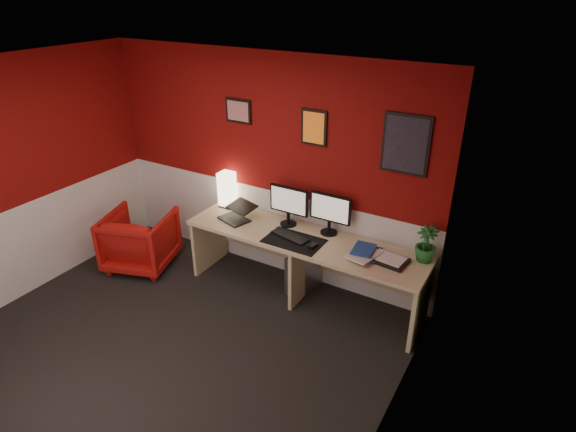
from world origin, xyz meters
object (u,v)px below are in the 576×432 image
object	(u,v)px
zen_tray	(388,260)
armchair	(140,240)
monitor_right	(330,208)
shoji_lamp	(227,190)
potted_plant	(426,244)
pc_tower	(304,271)
monitor_left	(288,200)
desk	(303,268)
laptop	(234,211)

from	to	relation	value
zen_tray	armchair	distance (m)	2.95
monitor_right	zen_tray	distance (m)	0.81
shoji_lamp	potted_plant	distance (m)	2.33
shoji_lamp	monitor_right	xyz separation A→B (m)	(1.31, -0.00, 0.09)
pc_tower	armchair	world-z (taller)	armchair
monitor_left	zen_tray	xyz separation A→B (m)	(1.19, -0.17, -0.28)
desk	pc_tower	world-z (taller)	desk
armchair	zen_tray	bearing A→B (deg)	169.84
monitor_left	potted_plant	world-z (taller)	monitor_left
monitor_left	laptop	bearing A→B (deg)	-159.86
shoji_lamp	laptop	xyz separation A→B (m)	(0.27, -0.26, -0.09)
monitor_left	armchair	distance (m)	1.92
zen_tray	desk	bearing A→B (deg)	-179.75
laptop	pc_tower	world-z (taller)	laptop
shoji_lamp	armchair	xyz separation A→B (m)	(-0.85, -0.63, -0.59)
monitor_right	monitor_left	bearing A→B (deg)	-174.27
desk	monitor_left	world-z (taller)	monitor_left
desk	monitor_right	world-z (taller)	monitor_right
desk	monitor_left	size ratio (longest dim) A/B	4.48
laptop	potted_plant	bearing A→B (deg)	23.53
monitor_right	laptop	bearing A→B (deg)	-166.11
zen_tray	armchair	size ratio (longest dim) A/B	0.47
laptop	zen_tray	world-z (taller)	laptop
zen_tray	pc_tower	size ratio (longest dim) A/B	0.78
monitor_left	armchair	xyz separation A→B (m)	(-1.70, -0.58, -0.68)
potted_plant	armchair	distance (m)	3.28
monitor_left	potted_plant	distance (m)	1.48
shoji_lamp	laptop	distance (m)	0.39
shoji_lamp	monitor_left	world-z (taller)	monitor_left
laptop	armchair	distance (m)	1.29
laptop	monitor_right	xyz separation A→B (m)	(1.04, 0.26, 0.18)
shoji_lamp	monitor_right	size ratio (longest dim) A/B	0.69
armchair	laptop	bearing A→B (deg)	-179.85
shoji_lamp	armchair	bearing A→B (deg)	-143.35
armchair	monitor_left	bearing A→B (deg)	-179.28
desk	zen_tray	xyz separation A→B (m)	(0.91, 0.00, 0.38)
shoji_lamp	zen_tray	size ratio (longest dim) A/B	1.14
monitor_left	shoji_lamp	bearing A→B (deg)	176.76
laptop	armchair	world-z (taller)	laptop
laptop	zen_tray	xyz separation A→B (m)	(1.77, 0.04, -0.09)
monitor_left	armchair	bearing A→B (deg)	-160.98
laptop	monitor_left	distance (m)	0.63
monitor_left	pc_tower	world-z (taller)	monitor_left
monitor_right	potted_plant	bearing A→B (deg)	-1.88
monitor_right	zen_tray	world-z (taller)	monitor_right
armchair	desk	bearing A→B (deg)	173.37
monitor_right	pc_tower	distance (m)	0.83
potted_plant	monitor_left	bearing A→B (deg)	-179.49
monitor_right	zen_tray	bearing A→B (deg)	-16.62
monitor_left	potted_plant	bearing A→B (deg)	0.51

